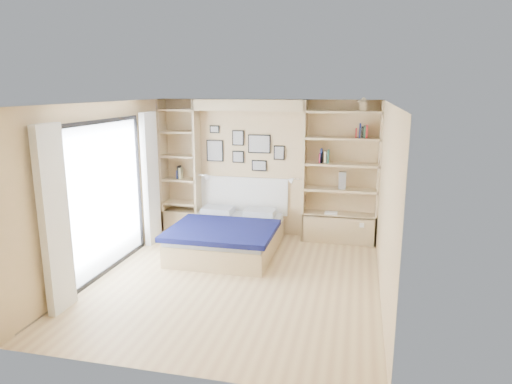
# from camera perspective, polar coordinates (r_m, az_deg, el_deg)

# --- Properties ---
(ground) EXTENTS (4.50, 4.50, 0.00)m
(ground) POSITION_cam_1_polar(r_m,az_deg,el_deg) (6.66, -2.53, -11.00)
(ground) COLOR #D9BA81
(ground) RESTS_ON ground
(room_shell) EXTENTS (4.50, 4.50, 4.50)m
(room_shell) POSITION_cam_1_polar(r_m,az_deg,el_deg) (7.83, -2.39, 0.94)
(room_shell) COLOR tan
(room_shell) RESTS_ON ground
(bed) EXTENTS (1.68, 2.11, 1.07)m
(bed) POSITION_cam_1_polar(r_m,az_deg,el_deg) (7.73, -3.48, -5.42)
(bed) COLOR tan
(bed) RESTS_ON ground
(photo_gallery) EXTENTS (1.48, 0.02, 0.82)m
(photo_gallery) POSITION_cam_1_polar(r_m,az_deg,el_deg) (8.43, -1.60, 5.44)
(photo_gallery) COLOR black
(photo_gallery) RESTS_ON ground
(reading_lamps) EXTENTS (1.92, 0.12, 0.15)m
(reading_lamps) POSITION_cam_1_polar(r_m,az_deg,el_deg) (8.26, -0.95, 1.75)
(reading_lamps) COLOR silver
(reading_lamps) RESTS_ON ground
(shelf_decor) EXTENTS (3.46, 0.23, 2.03)m
(shelf_decor) POSITION_cam_1_polar(r_m,az_deg,el_deg) (8.02, 8.87, 5.51)
(shelf_decor) COLOR #9F2239
(shelf_decor) RESTS_ON ground
(deck) EXTENTS (3.20, 4.00, 0.05)m
(deck) POSITION_cam_1_polar(r_m,az_deg,el_deg) (8.31, -27.45, -7.55)
(deck) COLOR #736855
(deck) RESTS_ON ground
(deck_chair) EXTENTS (0.77, 0.98, 0.86)m
(deck_chair) POSITION_cam_1_polar(r_m,az_deg,el_deg) (8.29, -21.53, -4.03)
(deck_chair) COLOR tan
(deck_chair) RESTS_ON ground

